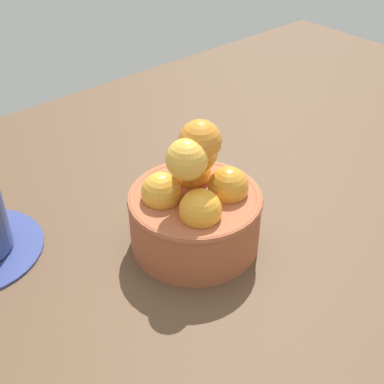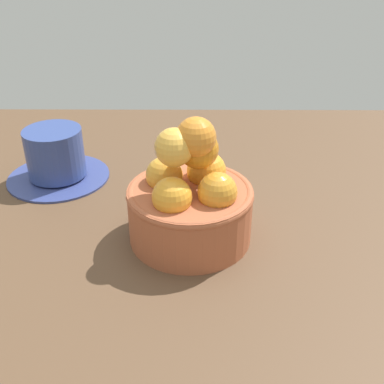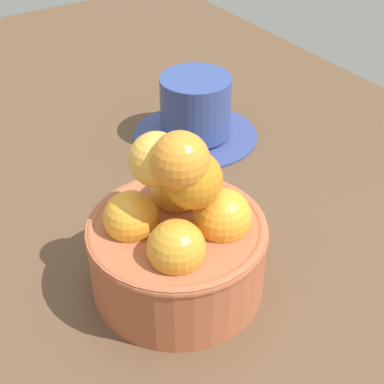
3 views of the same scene
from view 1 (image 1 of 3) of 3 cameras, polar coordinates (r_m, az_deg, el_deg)
name	(u,v)px [view 1 (image 1 of 3)]	position (r cm, az deg, el deg)	size (l,w,h in cm)	color
ground_plane	(195,254)	(57.87, 0.31, -6.82)	(135.67, 82.13, 3.68)	brown
terracotta_bowl	(195,205)	(53.51, 0.32, -1.42)	(13.85, 13.85, 14.44)	#AD5938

